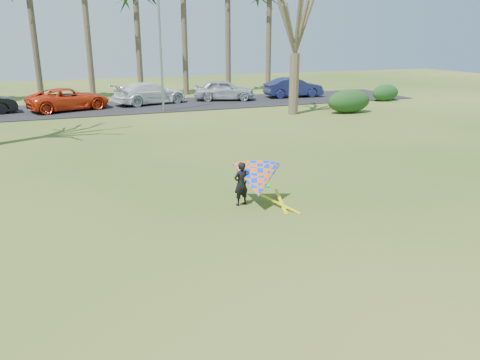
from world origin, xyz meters
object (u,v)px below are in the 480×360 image
object	(u,v)px
car_2	(69,99)
kite_flyer	(256,180)
car_3	(150,93)
streetlight	(163,45)
car_4	(224,90)
bare_tree_right	(296,11)
car_5	(293,87)

from	to	relation	value
car_2	kite_flyer	world-z (taller)	kite_flyer
car_2	kite_flyer	size ratio (longest dim) A/B	2.31
car_2	car_3	size ratio (longest dim) A/B	0.98
streetlight	car_4	size ratio (longest dim) A/B	1.67
car_2	kite_flyer	distance (m)	22.79
kite_flyer	streetlight	bearing A→B (deg)	85.90
bare_tree_right	car_5	size ratio (longest dim) A/B	1.88
car_2	car_3	xyz separation A→B (m)	(5.90, 1.04, 0.05)
streetlight	car_3	distance (m)	5.30
kite_flyer	bare_tree_right	bearing A→B (deg)	59.09
car_3	car_4	size ratio (longest dim) A/B	1.17
car_4	car_5	world-z (taller)	car_4
streetlight	kite_flyer	distance (m)	19.80
bare_tree_right	kite_flyer	bearing A→B (deg)	-120.91
bare_tree_right	car_3	xyz separation A→B (m)	(-8.17, 7.89, -5.69)
streetlight	car_3	size ratio (longest dim) A/B	1.42
car_3	bare_tree_right	bearing A→B (deg)	-150.62
bare_tree_right	car_2	size ratio (longest dim) A/B	1.67
streetlight	car_2	xyz separation A→B (m)	(-6.22, 2.85, -3.64)
car_4	car_3	bearing A→B (deg)	107.59
bare_tree_right	streetlight	bearing A→B (deg)	152.97
bare_tree_right	streetlight	world-z (taller)	bare_tree_right
car_4	kite_flyer	size ratio (longest dim) A/B	2.01
car_4	kite_flyer	bearing A→B (deg)	-178.63
streetlight	kite_flyer	size ratio (longest dim) A/B	3.35
streetlight	car_3	xyz separation A→B (m)	(-0.33, 3.89, -3.59)
bare_tree_right	car_5	distance (m)	10.29
streetlight	car_2	bearing A→B (deg)	155.36
streetlight	car_2	size ratio (longest dim) A/B	1.45
streetlight	bare_tree_right	bearing A→B (deg)	-27.03
streetlight	car_5	xyz separation A→B (m)	(11.76, 3.61, -3.60)
bare_tree_right	car_4	xyz separation A→B (m)	(-2.21, 7.83, -5.69)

